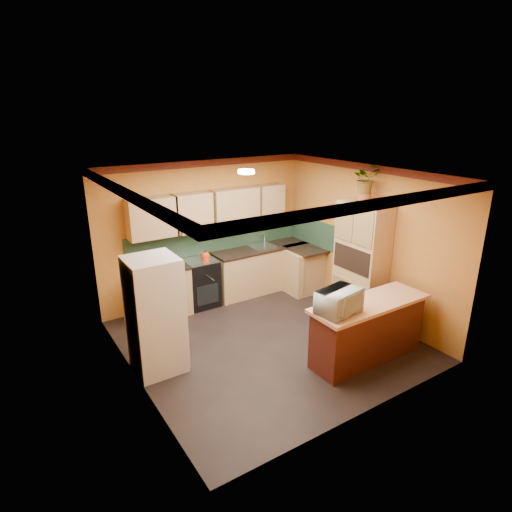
{
  "coord_description": "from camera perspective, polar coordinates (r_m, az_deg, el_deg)",
  "views": [
    {
      "loc": [
        -3.47,
        -5.06,
        3.58
      ],
      "look_at": [
        0.08,
        0.45,
        1.31
      ],
      "focal_mm": 30.0,
      "sensor_mm": 36.0,
      "label": 1
    }
  ],
  "objects": [
    {
      "name": "room_shell",
      "position": [
        6.56,
        0.35,
        5.91
      ],
      "size": [
        4.24,
        4.24,
        2.72
      ],
      "color": "black",
      "rests_on": "ground"
    },
    {
      "name": "base_cabinets_back",
      "position": [
        8.45,
        -3.58,
        -2.79
      ],
      "size": [
        3.65,
        0.6,
        0.88
      ],
      "primitive_type": "cube",
      "color": "tan",
      "rests_on": "ground"
    },
    {
      "name": "countertop_back",
      "position": [
        8.29,
        -3.65,
        0.16
      ],
      "size": [
        3.65,
        0.62,
        0.04
      ],
      "primitive_type": "cube",
      "color": "black",
      "rests_on": "base_cabinets_back"
    },
    {
      "name": "stove",
      "position": [
        8.18,
        -7.41,
        -3.56
      ],
      "size": [
        0.58,
        0.58,
        0.91
      ],
      "primitive_type": "cube",
      "color": "black",
      "rests_on": "ground"
    },
    {
      "name": "kettle",
      "position": [
        7.99,
        -6.77,
        0.08
      ],
      "size": [
        0.18,
        0.18,
        0.18
      ],
      "primitive_type": null,
      "rotation": [
        0.0,
        0.0,
        0.05
      ],
      "color": "red",
      "rests_on": "stove"
    },
    {
      "name": "sink",
      "position": [
        8.66,
        0.82,
        1.28
      ],
      "size": [
        0.48,
        0.4,
        0.03
      ],
      "primitive_type": "cube",
      "color": "silver",
      "rests_on": "countertop_back"
    },
    {
      "name": "base_cabinets_right",
      "position": [
        8.81,
        6.53,
        -1.93
      ],
      "size": [
        0.6,
        0.8,
        0.88
      ],
      "primitive_type": "cube",
      "color": "tan",
      "rests_on": "ground"
    },
    {
      "name": "countertop_right",
      "position": [
        8.66,
        6.65,
        0.91
      ],
      "size": [
        0.62,
        0.8,
        0.04
      ],
      "primitive_type": "cube",
      "color": "black",
      "rests_on": "base_cabinets_right"
    },
    {
      "name": "fridge",
      "position": [
        6.18,
        -13.31,
        -7.69
      ],
      "size": [
        0.68,
        0.66,
        1.7
      ],
      "primitive_type": "cube",
      "color": "silver",
      "rests_on": "ground"
    },
    {
      "name": "pantry",
      "position": [
        7.65,
        13.83,
        -0.82
      ],
      "size": [
        0.48,
        0.9,
        2.1
      ],
      "primitive_type": "cube",
      "color": "tan",
      "rests_on": "ground"
    },
    {
      "name": "fern_pot",
      "position": [
        7.39,
        14.24,
        7.56
      ],
      "size": [
        0.22,
        0.22,
        0.16
      ],
      "primitive_type": "cylinder",
      "color": "brown",
      "rests_on": "pantry"
    },
    {
      "name": "fern",
      "position": [
        7.33,
        14.45,
        10.0
      ],
      "size": [
        0.47,
        0.42,
        0.48
      ],
      "primitive_type": "imported",
      "rotation": [
        0.0,
        0.0,
        -0.11
      ],
      "color": "tan",
      "rests_on": "fern_pot"
    },
    {
      "name": "breakfast_bar",
      "position": [
        6.66,
        14.61,
        -9.75
      ],
      "size": [
        1.8,
        0.55,
        0.88
      ],
      "primitive_type": "cube",
      "color": "#4B2211",
      "rests_on": "ground"
    },
    {
      "name": "bar_top",
      "position": [
        6.45,
        14.96,
        -6.13
      ],
      "size": [
        1.9,
        0.65,
        0.05
      ],
      "primitive_type": "cube",
      "color": "tan",
      "rests_on": "breakfast_bar"
    },
    {
      "name": "microwave",
      "position": [
        5.95,
        10.98,
        -5.96
      ],
      "size": [
        0.66,
        0.51,
        0.33
      ],
      "primitive_type": "imported",
      "rotation": [
        0.0,
        0.0,
        0.17
      ],
      "color": "silver",
      "rests_on": "bar_top"
    }
  ]
}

